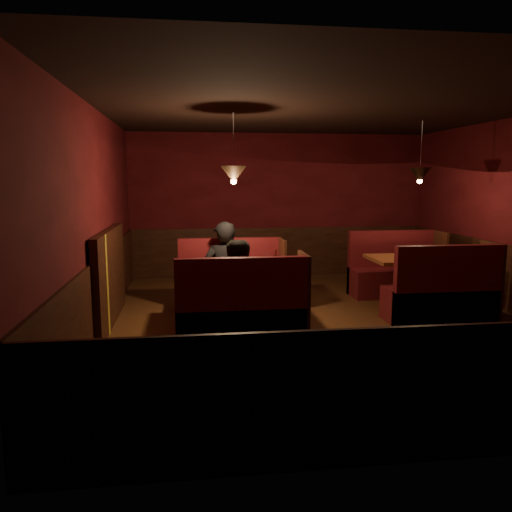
{
  "coord_description": "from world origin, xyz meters",
  "views": [
    {
      "loc": [
        -1.81,
        -6.59,
        1.99
      ],
      "look_at": [
        -0.92,
        0.08,
        0.95
      ],
      "focal_mm": 35.0,
      "sensor_mm": 36.0,
      "label": 1
    }
  ],
  "objects": [
    {
      "name": "second_bench_near",
      "position": [
        1.69,
        -0.19,
        0.35
      ],
      "size": [
        1.55,
        0.58,
        1.11
      ],
      "color": "#4E0C17",
      "rests_on": "ground"
    },
    {
      "name": "second_table",
      "position": [
        1.66,
        0.65,
        0.59
      ],
      "size": [
        1.4,
        0.9,
        0.79
      ],
      "color": "brown",
      "rests_on": "ground"
    },
    {
      "name": "main_bench_far",
      "position": [
        -1.19,
        0.9,
        0.35
      ],
      "size": [
        1.6,
        0.57,
        1.09
      ],
      "color": "#4E0C17",
      "rests_on": "ground"
    },
    {
      "name": "diner_a",
      "position": [
        -1.32,
        0.78,
        0.86
      ],
      "size": [
        0.67,
        0.49,
        1.72
      ],
      "primitive_type": "imported",
      "rotation": [
        0.0,
        0.0,
        3.27
      ],
      "color": "black",
      "rests_on": "ground"
    },
    {
      "name": "main_bench_near",
      "position": [
        -1.19,
        -0.74,
        0.35
      ],
      "size": [
        1.6,
        0.57,
        1.09
      ],
      "color": "#4E0C17",
      "rests_on": "ground"
    },
    {
      "name": "diner_b",
      "position": [
        -1.19,
        -0.59,
        0.8
      ],
      "size": [
        0.93,
        0.82,
        1.61
      ],
      "primitive_type": "imported",
      "rotation": [
        0.0,
        0.0,
        0.31
      ],
      "color": "black",
      "rests_on": "ground"
    },
    {
      "name": "main_table",
      "position": [
        -1.2,
        0.08,
        0.6
      ],
      "size": [
        1.45,
        0.88,
        1.02
      ],
      "color": "brown",
      "rests_on": "ground"
    },
    {
      "name": "room",
      "position": [
        -0.28,
        0.04,
        1.05
      ],
      "size": [
        6.02,
        7.02,
        2.92
      ],
      "color": "#492B15",
      "rests_on": "ground"
    },
    {
      "name": "second_bench_far",
      "position": [
        1.69,
        1.49,
        0.35
      ],
      "size": [
        1.55,
        0.58,
        1.11
      ],
      "color": "#4E0C17",
      "rests_on": "ground"
    }
  ]
}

